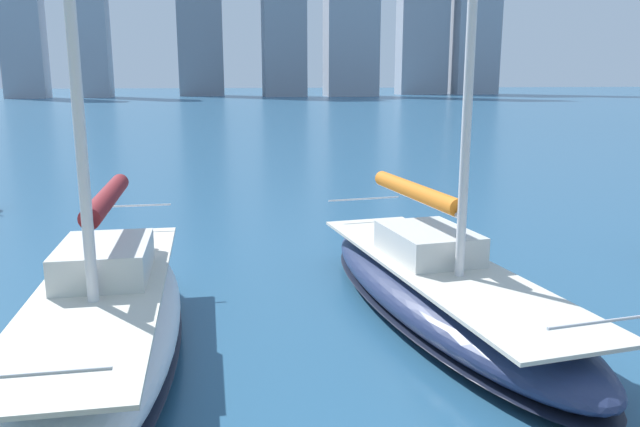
# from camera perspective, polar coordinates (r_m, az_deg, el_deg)

# --- Properties ---
(city_skyline) EXTENTS (169.48, 24.53, 50.79)m
(city_skyline) POSITION_cam_1_polar(r_m,az_deg,el_deg) (163.65, -8.86, 17.72)
(city_skyline) COLOR #9A9FA9
(city_skyline) RESTS_ON ground
(sailboat_orange) EXTENTS (3.17, 9.22, 9.47)m
(sailboat_orange) POSITION_cam_1_polar(r_m,az_deg,el_deg) (11.93, 10.82, -6.48)
(sailboat_orange) COLOR navy
(sailboat_orange) RESTS_ON ground
(sailboat_maroon) EXTENTS (2.59, 8.71, 13.14)m
(sailboat_maroon) POSITION_cam_1_polar(r_m,az_deg,el_deg) (10.42, -19.17, -8.90)
(sailboat_maroon) COLOR white
(sailboat_maroon) RESTS_ON ground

